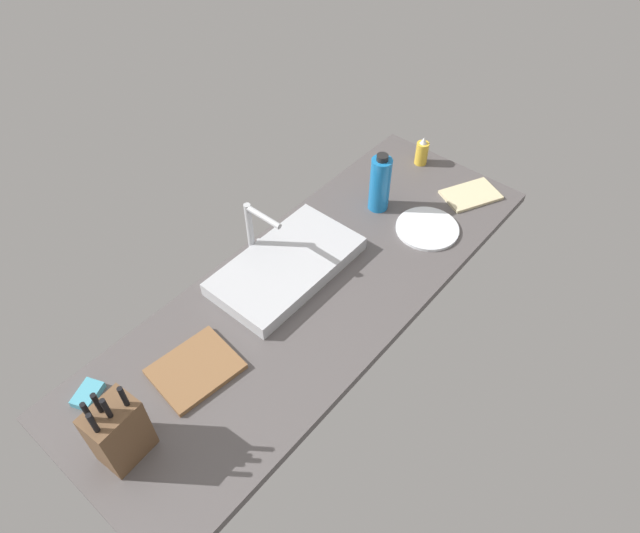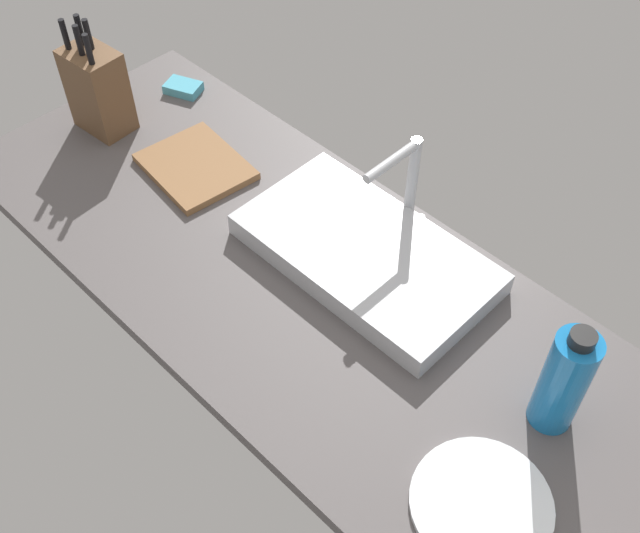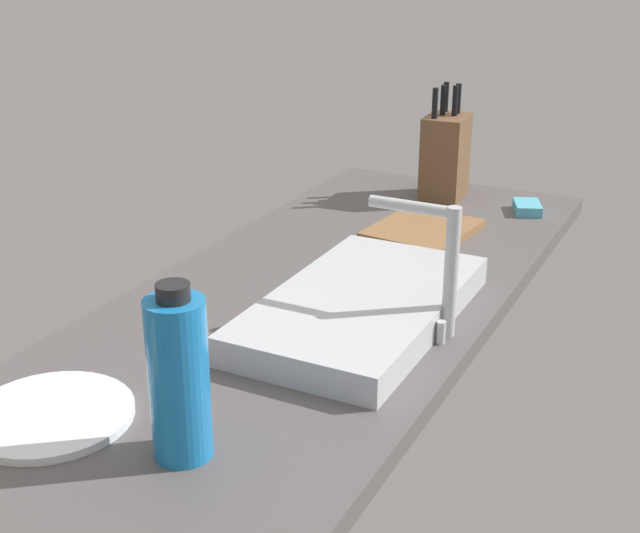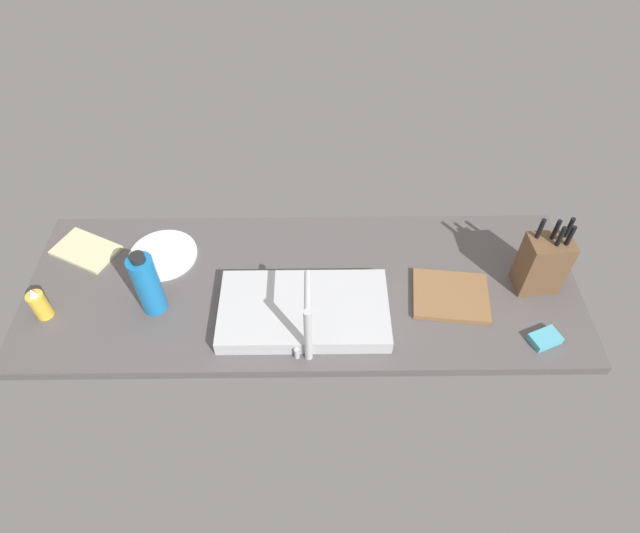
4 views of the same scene
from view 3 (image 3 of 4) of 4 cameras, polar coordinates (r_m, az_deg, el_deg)
The scene contains 8 objects.
countertop_slab at distance 158.22cm, azimuth -1.42°, elevation -3.37°, with size 183.29×65.31×3.50cm, color #514C4C.
sink_basin at distance 151.90cm, azimuth 2.77°, elevation -2.69°, with size 53.11×28.98×5.22cm, color #B7BABF.
faucet at distance 144.23cm, azimuth 7.83°, elevation 0.66°, with size 5.50×15.99×22.82cm.
knife_block at distance 220.49cm, azimuth 8.24°, elevation 7.23°, with size 14.13×10.75×28.27cm.
cutting_board at distance 195.97cm, azimuth 6.77°, elevation 2.41°, with size 24.28×19.92×1.80cm, color brown.
water_bottle at distance 112.68cm, azimuth -9.28°, elevation -7.21°, with size 7.91×7.91×24.42cm.
dinner_plate at distance 129.90cm, azimuth -17.32°, elevation -9.31°, with size 23.56×23.56×1.20cm, color white.
dish_sponge at distance 215.00cm, azimuth 13.48°, elevation 3.80°, with size 9.00×6.00×2.40cm, color #4CA3BC.
Camera 3 is at (125.76, 68.35, 69.18)cm, focal length 48.61 mm.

